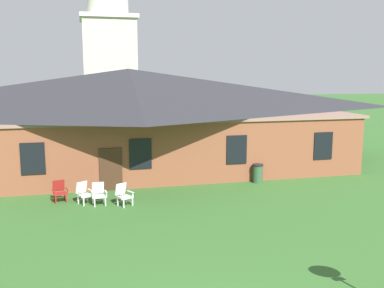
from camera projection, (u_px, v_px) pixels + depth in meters
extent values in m
cube|color=brown|center=(130.00, 142.00, 26.21)|extent=(25.06, 10.00, 3.20)
cube|color=#926D5E|center=(129.00, 114.00, 25.94)|extent=(25.56, 10.20, 0.16)
pyramid|color=#28282D|center=(129.00, 91.00, 25.72)|extent=(26.06, 10.40, 2.59)
cube|color=black|center=(33.00, 159.00, 20.18)|extent=(1.10, 0.06, 1.50)
cube|color=black|center=(140.00, 154.00, 21.37)|extent=(1.10, 0.06, 1.50)
cube|color=black|center=(237.00, 150.00, 22.56)|extent=(1.10, 0.06, 1.50)
cube|color=black|center=(323.00, 146.00, 23.76)|extent=(1.10, 0.06, 1.50)
cube|color=#422819|center=(111.00, 169.00, 21.14)|extent=(1.10, 0.06, 2.10)
cube|color=beige|center=(110.00, 77.00, 41.30)|extent=(4.80, 4.80, 10.58)
cube|color=silver|center=(108.00, 18.00, 40.42)|extent=(5.18, 5.18, 0.36)
cylinder|color=silver|center=(108.00, 4.00, 40.21)|extent=(3.80, 3.80, 2.20)
cube|color=maroon|center=(66.00, 199.00, 19.25)|extent=(0.06, 0.06, 0.36)
cube|color=maroon|center=(56.00, 200.00, 19.05)|extent=(0.06, 0.06, 0.36)
cube|color=maroon|center=(65.00, 196.00, 19.64)|extent=(0.06, 0.06, 0.36)
cube|color=maroon|center=(54.00, 197.00, 19.44)|extent=(0.06, 0.06, 0.36)
cube|color=maroon|center=(60.00, 194.00, 19.31)|extent=(0.64, 0.62, 0.05)
cube|color=maroon|center=(59.00, 186.00, 19.54)|extent=(0.54, 0.29, 0.54)
cube|color=maroon|center=(67.00, 189.00, 19.39)|extent=(0.16, 0.47, 0.03)
cube|color=maroon|center=(67.00, 192.00, 19.27)|extent=(0.05, 0.05, 0.22)
cube|color=maroon|center=(53.00, 190.00, 19.14)|extent=(0.16, 0.47, 0.03)
cube|color=maroon|center=(54.00, 194.00, 19.01)|extent=(0.05, 0.05, 0.22)
cube|color=white|center=(93.00, 200.00, 19.07)|extent=(0.07, 0.07, 0.36)
cube|color=white|center=(84.00, 202.00, 18.75)|extent=(0.07, 0.07, 0.36)
cube|color=white|center=(87.00, 198.00, 19.38)|extent=(0.07, 0.07, 0.36)
cube|color=white|center=(78.00, 200.00, 19.06)|extent=(0.07, 0.07, 0.36)
cube|color=white|center=(85.00, 195.00, 19.04)|extent=(0.73, 0.72, 0.05)
cube|color=white|center=(81.00, 187.00, 19.20)|extent=(0.54, 0.43, 0.54)
cube|color=white|center=(91.00, 190.00, 19.19)|extent=(0.29, 0.43, 0.03)
cube|color=white|center=(93.00, 193.00, 19.10)|extent=(0.05, 0.05, 0.22)
cube|color=white|center=(80.00, 192.00, 18.79)|extent=(0.29, 0.43, 0.03)
cube|color=white|center=(82.00, 196.00, 18.69)|extent=(0.05, 0.05, 0.22)
cube|color=white|center=(105.00, 202.00, 18.80)|extent=(0.05, 0.05, 0.36)
cube|color=white|center=(95.00, 203.00, 18.64)|extent=(0.05, 0.05, 0.36)
cube|color=white|center=(104.00, 199.00, 19.21)|extent=(0.05, 0.05, 0.36)
cube|color=white|center=(93.00, 200.00, 19.05)|extent=(0.05, 0.05, 0.36)
cube|color=white|center=(99.00, 196.00, 18.89)|extent=(0.59, 0.57, 0.05)
cube|color=white|center=(98.00, 188.00, 19.13)|extent=(0.53, 0.24, 0.54)
cube|color=white|center=(106.00, 191.00, 18.94)|extent=(0.11, 0.47, 0.03)
cube|color=white|center=(106.00, 195.00, 18.81)|extent=(0.04, 0.04, 0.22)
cube|color=white|center=(92.00, 193.00, 18.75)|extent=(0.11, 0.47, 0.03)
cube|color=white|center=(93.00, 196.00, 18.61)|extent=(0.04, 0.04, 0.22)
cube|color=white|center=(132.00, 202.00, 18.79)|extent=(0.07, 0.07, 0.36)
cube|color=white|center=(124.00, 204.00, 18.48)|extent=(0.07, 0.07, 0.36)
cube|color=white|center=(126.00, 200.00, 19.11)|extent=(0.07, 0.07, 0.36)
cube|color=white|center=(118.00, 202.00, 18.79)|extent=(0.07, 0.07, 0.36)
cube|color=white|center=(125.00, 197.00, 18.76)|extent=(0.73, 0.72, 0.05)
cube|color=white|center=(121.00, 189.00, 18.93)|extent=(0.54, 0.42, 0.54)
cube|color=white|center=(131.00, 192.00, 18.91)|extent=(0.29, 0.44, 0.03)
cube|color=white|center=(133.00, 195.00, 18.82)|extent=(0.05, 0.05, 0.22)
cube|color=white|center=(119.00, 194.00, 18.52)|extent=(0.29, 0.44, 0.03)
cube|color=white|center=(122.00, 197.00, 18.42)|extent=(0.05, 0.05, 0.22)
cylinder|color=#335638|center=(258.00, 174.00, 22.78)|extent=(0.52, 0.52, 0.90)
cylinder|color=black|center=(258.00, 165.00, 22.70)|extent=(0.56, 0.56, 0.08)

